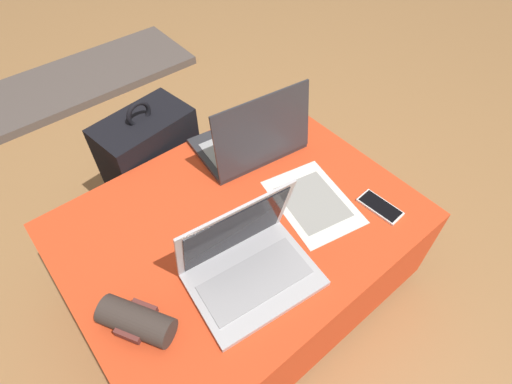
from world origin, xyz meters
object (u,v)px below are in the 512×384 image
(cell_phone, at_px, (380,207))
(wrist_brace, at_px, (136,321))
(laptop_near, at_px, (248,263))
(backpack, at_px, (152,166))
(paper_sheet, at_px, (313,202))
(laptop_far, at_px, (252,139))

(cell_phone, height_order, wrist_brace, wrist_brace)
(laptop_near, xyz_separation_m, backpack, (0.06, 0.68, -0.21))
(wrist_brace, bearing_deg, cell_phone, -10.12)
(backpack, height_order, wrist_brace, backpack)
(paper_sheet, relative_size, wrist_brace, 1.70)
(laptop_far, relative_size, backpack, 0.71)
(laptop_near, bearing_deg, laptop_far, 56.19)
(laptop_near, relative_size, paper_sheet, 1.06)
(laptop_near, distance_m, paper_sheet, 0.32)
(laptop_near, relative_size, cell_phone, 2.53)
(laptop_near, xyz_separation_m, cell_phone, (0.45, -0.08, -0.05))
(laptop_far, distance_m, backpack, 0.46)
(laptop_near, height_order, backpack, laptop_near)
(laptop_far, height_order, cell_phone, laptop_far)
(cell_phone, relative_size, backpack, 0.26)
(laptop_near, xyz_separation_m, paper_sheet, (0.31, 0.06, -0.05))
(cell_phone, distance_m, wrist_brace, 0.76)
(cell_phone, xyz_separation_m, wrist_brace, (-0.75, 0.13, 0.03))
(laptop_far, bearing_deg, backpack, -44.58)
(cell_phone, bearing_deg, laptop_far, 103.74)
(laptop_near, distance_m, cell_phone, 0.46)
(laptop_near, relative_size, wrist_brace, 1.79)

